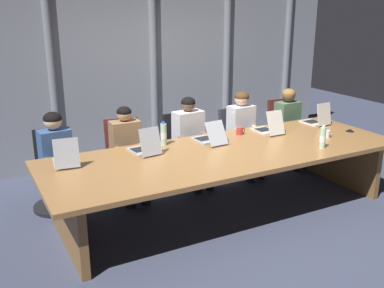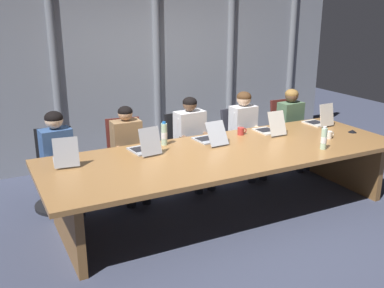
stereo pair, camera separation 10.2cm
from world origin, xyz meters
The scene contains 23 objects.
ground_plane centered at (0.00, 0.00, 0.00)m, with size 13.30×13.30×0.00m, color #383D51.
conference_table centered at (0.00, 0.00, 0.61)m, with size 4.16×1.44×0.75m.
curtain_backdrop centered at (0.00, 2.32, 1.38)m, with size 6.65×0.17×2.76m.
laptop_left_end centered at (-1.72, 0.39, 0.81)m, with size 0.29×0.41×0.32m.
laptop_left_mid centered at (-0.85, 0.38, 0.81)m, with size 0.29×0.44×0.31m.
laptop_center centered at (-0.01, 0.40, 0.80)m, with size 0.28×0.48×0.28m.
laptop_right_mid centered at (0.87, 0.39, 0.81)m, with size 0.24×0.44×0.31m.
laptop_right_end centered at (1.73, 0.42, 0.81)m, with size 0.25×0.39×0.32m.
office_chair_left_end centered at (-1.71, 1.08, 0.35)m, with size 0.60×0.60×0.93m.
office_chair_left_mid centered at (-0.84, 1.08, 0.35)m, with size 0.60×0.61×0.95m.
office_chair_center centered at (0.01, 1.08, 0.35)m, with size 0.60×0.60×0.93m.
office_chair_right_mid centered at (0.89, 1.07, 0.34)m, with size 0.60×0.60×0.91m.
office_chair_right_end centered at (1.76, 1.08, 0.35)m, with size 0.60×0.60×0.95m.
person_left_end centered at (-1.69, 0.92, 0.68)m, with size 0.40×0.57×1.18m.
person_left_mid centered at (-0.85, 0.91, 0.65)m, with size 0.37×0.55×1.16m.
person_center centered at (0.04, 0.92, 0.67)m, with size 0.44×0.57×1.19m.
person_right_mid centered at (0.87, 0.92, 0.68)m, with size 0.38×0.56×1.19m.
person_right_end centered at (1.71, 0.92, 0.66)m, with size 0.38×0.56×1.16m.
water_bottle_primary centered at (-0.54, 0.54, 0.88)m, with size 0.07×0.07×0.28m.
water_bottle_secondary centered at (1.02, -0.43, 0.87)m, with size 0.07×0.07×0.27m.
coffee_mug_near centered at (0.50, 0.49, 0.80)m, with size 0.13×0.08×0.09m.
coffee_mug_far centered at (1.39, -0.14, 0.79)m, with size 0.12×0.08×0.09m.
conference_mic_left_side centered at (1.85, -0.07, 0.77)m, with size 0.11×0.11×0.04m, color black.
Camera 1 is at (-2.59, -4.00, 2.32)m, focal length 41.32 mm.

